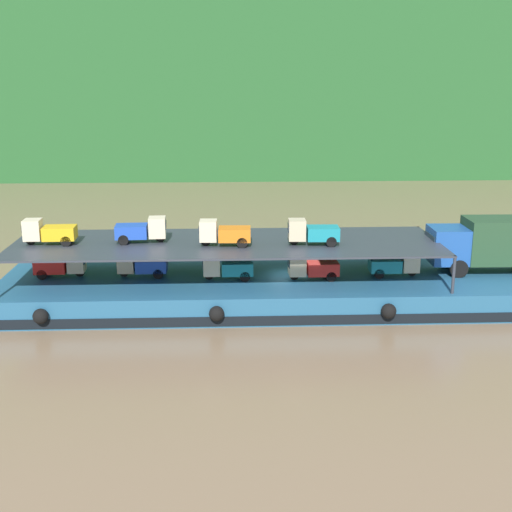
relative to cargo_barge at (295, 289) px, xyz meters
name	(u,v)px	position (x,y,z in m)	size (l,w,h in m)	color
ground_plane	(295,302)	(0.00, 0.03, -0.75)	(400.00, 400.00, 0.00)	#7F664C
hillside_far_bank	(253,15)	(0.00, 58.74, 19.48)	(125.28, 30.78, 35.92)	#235628
cargo_barge	(295,289)	(0.00, 0.00, 0.00)	(32.47, 8.30, 1.50)	#23567A
covered_lorry	(494,243)	(11.25, 0.42, 2.44)	(7.89, 2.41, 3.10)	#1E4C99
cargo_rack	(227,243)	(-3.80, 0.03, 2.69)	(23.27, 6.88, 2.00)	#2D333D
mini_truck_lower_stern	(61,265)	(-12.97, 0.55, 1.44)	(2.76, 1.23, 1.38)	red
mini_truck_lower_aft	(141,264)	(-8.54, 0.42, 1.44)	(2.74, 1.21, 1.38)	#1E47B7
mini_truck_lower_mid	(227,267)	(-3.79, -0.30, 1.44)	(2.75, 1.22, 1.38)	teal
mini_truck_lower_fore	(312,267)	(0.87, -0.55, 1.44)	(2.76, 1.24, 1.38)	red
mini_truck_lower_bow	(395,264)	(5.55, -0.10, 1.44)	(2.76, 1.24, 1.38)	teal
mini_truck_upper_stern	(49,232)	(-13.34, -0.02, 3.44)	(2.77, 1.26, 1.38)	gold
mini_truck_upper_mid	(142,230)	(-8.40, 0.21, 3.44)	(2.79, 1.28, 1.38)	#1E47B7
mini_truck_upper_fore	(224,233)	(-3.92, -0.70, 3.44)	(2.77, 1.26, 1.38)	orange
mini_truck_upper_bow	(312,232)	(0.82, -0.70, 3.44)	(2.77, 1.25, 1.38)	teal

